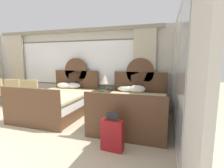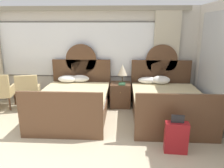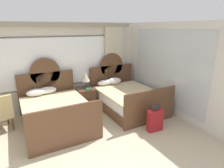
{
  "view_description": "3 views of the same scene",
  "coord_description": "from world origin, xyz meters",
  "px_view_note": "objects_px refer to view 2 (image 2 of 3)",
  "views": [
    {
      "loc": [
        3.14,
        -1.73,
        1.63
      ],
      "look_at": [
        1.84,
        2.43,
        0.99
      ],
      "focal_mm": 26.77,
      "sensor_mm": 36.0,
      "label": 1
    },
    {
      "loc": [
        1.36,
        -2.44,
        2.18
      ],
      "look_at": [
        1.11,
        2.19,
        0.91
      ],
      "focal_mm": 34.33,
      "sensor_mm": 36.0,
      "label": 2
    },
    {
      "loc": [
        -0.73,
        -2.34,
        2.55
      ],
      "look_at": [
        1.73,
        2.22,
        1.0
      ],
      "focal_mm": 30.6,
      "sensor_mm": 36.0,
      "label": 3
    }
  ],
  "objects_px": {
    "armchair_by_window_left": "(28,91)",
    "bed_near_mirror": "(167,103)",
    "nightstand_between_beds": "(120,95)",
    "book_on_nightstand": "(122,84)",
    "suitcase_on_floor": "(176,137)",
    "table_lamp_on_nightstand": "(122,70)",
    "armchair_by_window_centre": "(1,90)",
    "bed_near_window": "(74,102)"
  },
  "relations": [
    {
      "from": "book_on_nightstand",
      "to": "armchair_by_window_left",
      "type": "relative_size",
      "value": 0.27
    },
    {
      "from": "table_lamp_on_nightstand",
      "to": "suitcase_on_floor",
      "type": "height_order",
      "value": "table_lamp_on_nightstand"
    },
    {
      "from": "book_on_nightstand",
      "to": "suitcase_on_floor",
      "type": "bearing_deg",
      "value": -65.36
    },
    {
      "from": "bed_near_mirror",
      "to": "book_on_nightstand",
      "type": "height_order",
      "value": "bed_near_mirror"
    },
    {
      "from": "bed_near_mirror",
      "to": "armchair_by_window_centre",
      "type": "height_order",
      "value": "bed_near_mirror"
    },
    {
      "from": "bed_near_mirror",
      "to": "armchair_by_window_centre",
      "type": "bearing_deg",
      "value": 175.68
    },
    {
      "from": "nightstand_between_beds",
      "to": "table_lamp_on_nightstand",
      "type": "relative_size",
      "value": 1.27
    },
    {
      "from": "bed_near_window",
      "to": "table_lamp_on_nightstand",
      "type": "relative_size",
      "value": 4.38
    },
    {
      "from": "bed_near_window",
      "to": "bed_near_mirror",
      "type": "bearing_deg",
      "value": -0.05
    },
    {
      "from": "bed_near_mirror",
      "to": "bed_near_window",
      "type": "bearing_deg",
      "value": 179.95
    },
    {
      "from": "suitcase_on_floor",
      "to": "nightstand_between_beds",
      "type": "bearing_deg",
      "value": 114.42
    },
    {
      "from": "bed_near_mirror",
      "to": "book_on_nightstand",
      "type": "distance_m",
      "value": 1.29
    },
    {
      "from": "bed_near_mirror",
      "to": "table_lamp_on_nightstand",
      "type": "height_order",
      "value": "bed_near_mirror"
    },
    {
      "from": "book_on_nightstand",
      "to": "armchair_by_window_left",
      "type": "xyz_separation_m",
      "value": [
        -2.46,
        -0.3,
        -0.15
      ]
    },
    {
      "from": "bed_near_mirror",
      "to": "nightstand_between_beds",
      "type": "distance_m",
      "value": 1.34
    },
    {
      "from": "table_lamp_on_nightstand",
      "to": "nightstand_between_beds",
      "type": "bearing_deg",
      "value": -128.57
    },
    {
      "from": "bed_near_window",
      "to": "book_on_nightstand",
      "type": "height_order",
      "value": "bed_near_window"
    },
    {
      "from": "bed_near_mirror",
      "to": "armchair_by_window_centre",
      "type": "distance_m",
      "value": 4.29
    },
    {
      "from": "bed_near_mirror",
      "to": "armchair_by_window_centre",
      "type": "xyz_separation_m",
      "value": [
        -4.27,
        0.32,
        0.16
      ]
    },
    {
      "from": "nightstand_between_beds",
      "to": "suitcase_on_floor",
      "type": "height_order",
      "value": "suitcase_on_floor"
    },
    {
      "from": "armchair_by_window_centre",
      "to": "suitcase_on_floor",
      "type": "relative_size",
      "value": 1.36
    },
    {
      "from": "bed_near_window",
      "to": "suitcase_on_floor",
      "type": "distance_m",
      "value": 2.62
    },
    {
      "from": "bed_near_mirror",
      "to": "book_on_nightstand",
      "type": "relative_size",
      "value": 8.7
    },
    {
      "from": "bed_near_window",
      "to": "nightstand_between_beds",
      "type": "distance_m",
      "value": 1.35
    },
    {
      "from": "bed_near_mirror",
      "to": "suitcase_on_floor",
      "type": "height_order",
      "value": "bed_near_mirror"
    },
    {
      "from": "nightstand_between_beds",
      "to": "book_on_nightstand",
      "type": "xyz_separation_m",
      "value": [
        0.04,
        -0.11,
        0.34
      ]
    },
    {
      "from": "book_on_nightstand",
      "to": "armchair_by_window_left",
      "type": "bearing_deg",
      "value": -173.14
    },
    {
      "from": "bed_near_window",
      "to": "table_lamp_on_nightstand",
      "type": "height_order",
      "value": "bed_near_window"
    },
    {
      "from": "suitcase_on_floor",
      "to": "bed_near_mirror",
      "type": "bearing_deg",
      "value": 85.73
    },
    {
      "from": "bed_near_window",
      "to": "armchair_by_window_centre",
      "type": "relative_size",
      "value": 2.34
    },
    {
      "from": "armchair_by_window_left",
      "to": "bed_near_window",
      "type": "bearing_deg",
      "value": -14.08
    },
    {
      "from": "table_lamp_on_nightstand",
      "to": "armchair_by_window_centre",
      "type": "xyz_separation_m",
      "value": [
        -3.2,
        -0.47,
        -0.49
      ]
    },
    {
      "from": "table_lamp_on_nightstand",
      "to": "bed_near_mirror",
      "type": "bearing_deg",
      "value": -36.18
    },
    {
      "from": "table_lamp_on_nightstand",
      "to": "suitcase_on_floor",
      "type": "relative_size",
      "value": 0.73
    },
    {
      "from": "bed_near_window",
      "to": "book_on_nightstand",
      "type": "relative_size",
      "value": 8.7
    },
    {
      "from": "bed_near_window",
      "to": "armchair_by_window_left",
      "type": "relative_size",
      "value": 2.34
    },
    {
      "from": "book_on_nightstand",
      "to": "bed_near_mirror",
      "type": "bearing_deg",
      "value": -29.74
    },
    {
      "from": "nightstand_between_beds",
      "to": "bed_near_window",
      "type": "bearing_deg",
      "value": -147.36
    },
    {
      "from": "book_on_nightstand",
      "to": "suitcase_on_floor",
      "type": "height_order",
      "value": "suitcase_on_floor"
    },
    {
      "from": "armchair_by_window_left",
      "to": "bed_near_mirror",
      "type": "bearing_deg",
      "value": -5.23
    },
    {
      "from": "bed_near_mirror",
      "to": "table_lamp_on_nightstand",
      "type": "bearing_deg",
      "value": 143.82
    },
    {
      "from": "armchair_by_window_left",
      "to": "armchair_by_window_centre",
      "type": "relative_size",
      "value": 1.0
    }
  ]
}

